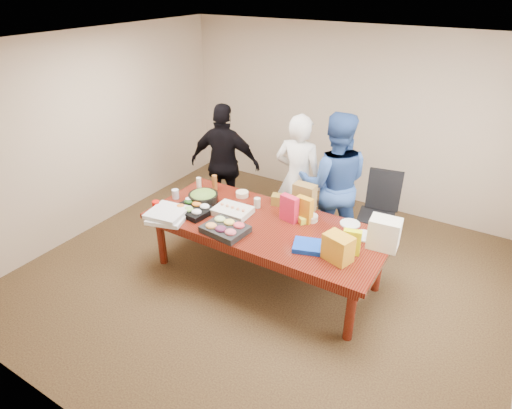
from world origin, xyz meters
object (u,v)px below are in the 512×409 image
Objects in this scene: person_right at (333,184)px; salad_bowl at (203,198)px; person_center at (298,179)px; office_chair at (376,215)px; conference_table at (265,250)px; sheet_cake at (233,211)px.

person_right is 1.66m from salad_bowl.
person_center is 1.28m from salad_bowl.
office_chair is 1.13m from person_center.
conference_table is 6.40× the size of sheet_cake.
person_right is at bearing 36.87° from salad_bowl.
sheet_cake is at bearing -178.47° from conference_table.
salad_bowl is at bearing 172.66° from sheet_cake.
sheet_cake is at bearing -147.42° from office_chair.
sheet_cake is (-1.39, -1.29, 0.27)m from office_chair.
salad_bowl reaches higher than sheet_cake.
salad_bowl is (-1.33, -0.99, -0.13)m from person_right.
person_center is at bearing -175.02° from office_chair.
person_center reaches higher than office_chair.
conference_table is 1.02m from salad_bowl.
salad_bowl is (-0.84, -0.97, -0.08)m from person_center.
conference_table is 0.61m from sheet_cake.
office_chair is 2.26m from salad_bowl.
office_chair is 2.36× the size of sheet_cake.
person_center is at bearing 94.63° from conference_table.
person_right is 1.35m from sheet_cake.
person_center is (-1.02, -0.28, 0.38)m from office_chair.
person_right is (0.40, 1.03, 0.56)m from conference_table.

